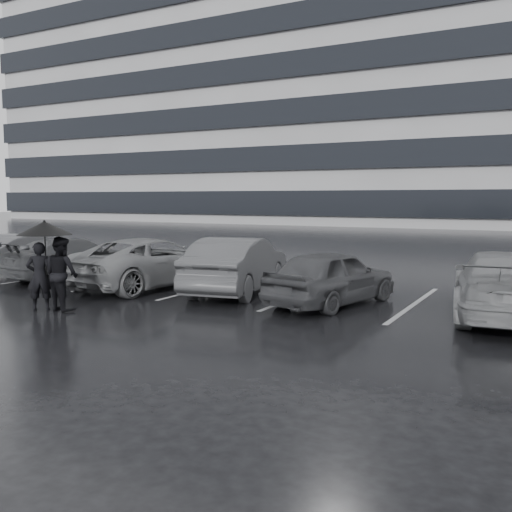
{
  "coord_description": "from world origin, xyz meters",
  "views": [
    {
      "loc": [
        6.36,
        -10.81,
        2.48
      ],
      "look_at": [
        -0.0,
        1.0,
        1.1
      ],
      "focal_mm": 40.0,
      "sensor_mm": 36.0,
      "label": 1
    }
  ],
  "objects_px": {
    "car_west_a": "(237,265)",
    "car_west_c": "(74,258)",
    "pedestrian_right": "(62,273)",
    "car_west_d": "(28,253)",
    "car_west_b": "(152,262)",
    "pedestrian_left": "(40,276)",
    "car_main": "(332,277)",
    "car_east": "(505,284)"
  },
  "relations": [
    {
      "from": "car_west_a",
      "to": "car_west_c",
      "type": "xyz_separation_m",
      "value": [
        -5.69,
        -0.15,
        -0.1
      ]
    },
    {
      "from": "car_west_a",
      "to": "car_west_c",
      "type": "bearing_deg",
      "value": -9.21
    },
    {
      "from": "car_west_c",
      "to": "pedestrian_right",
      "type": "xyz_separation_m",
      "value": [
        3.48,
        -3.71,
        0.19
      ]
    },
    {
      "from": "car_west_d",
      "to": "car_west_a",
      "type": "bearing_deg",
      "value": 177.25
    },
    {
      "from": "car_west_b",
      "to": "pedestrian_left",
      "type": "xyz_separation_m",
      "value": [
        -0.02,
        -3.86,
        0.07
      ]
    },
    {
      "from": "car_west_b",
      "to": "car_west_a",
      "type": "bearing_deg",
      "value": -167.63
    },
    {
      "from": "pedestrian_left",
      "to": "car_west_d",
      "type": "bearing_deg",
      "value": -79.9
    },
    {
      "from": "car_main",
      "to": "car_west_b",
      "type": "xyz_separation_m",
      "value": [
        -5.41,
        0.21,
        0.03
      ]
    },
    {
      "from": "car_main",
      "to": "car_west_c",
      "type": "height_order",
      "value": "car_main"
    },
    {
      "from": "car_west_d",
      "to": "car_west_c",
      "type": "bearing_deg",
      "value": 169.34
    },
    {
      "from": "car_west_b",
      "to": "car_west_d",
      "type": "xyz_separation_m",
      "value": [
        -5.66,
        0.54,
        -0.04
      ]
    },
    {
      "from": "pedestrian_left",
      "to": "car_main",
      "type": "bearing_deg",
      "value": 171.96
    },
    {
      "from": "car_main",
      "to": "car_east",
      "type": "height_order",
      "value": "car_east"
    },
    {
      "from": "car_main",
      "to": "pedestrian_left",
      "type": "xyz_separation_m",
      "value": [
        -5.43,
        -3.65,
        0.11
      ]
    },
    {
      "from": "car_west_a",
      "to": "car_east",
      "type": "height_order",
      "value": "car_west_a"
    },
    {
      "from": "car_west_c",
      "to": "car_west_d",
      "type": "bearing_deg",
      "value": -0.18
    },
    {
      "from": "car_west_b",
      "to": "car_west_d",
      "type": "bearing_deg",
      "value": 1.69
    },
    {
      "from": "car_west_b",
      "to": "pedestrian_left",
      "type": "relative_size",
      "value": 3.24
    },
    {
      "from": "car_west_d",
      "to": "pedestrian_right",
      "type": "height_order",
      "value": "pedestrian_right"
    },
    {
      "from": "car_west_b",
      "to": "pedestrian_right",
      "type": "bearing_deg",
      "value": 103.71
    },
    {
      "from": "car_west_d",
      "to": "pedestrian_left",
      "type": "bearing_deg",
      "value": 141.39
    },
    {
      "from": "car_east",
      "to": "pedestrian_right",
      "type": "distance_m",
      "value": 9.42
    },
    {
      "from": "pedestrian_left",
      "to": "pedestrian_right",
      "type": "distance_m",
      "value": 0.49
    },
    {
      "from": "car_west_c",
      "to": "pedestrian_right",
      "type": "height_order",
      "value": "pedestrian_right"
    },
    {
      "from": "car_west_b",
      "to": "car_west_c",
      "type": "bearing_deg",
      "value": 5.58
    },
    {
      "from": "car_west_c",
      "to": "car_east",
      "type": "xyz_separation_m",
      "value": [
        12.13,
        0.01,
        0.07
      ]
    },
    {
      "from": "car_west_c",
      "to": "car_west_b",
      "type": "bearing_deg",
      "value": -171.76
    },
    {
      "from": "car_west_c",
      "to": "pedestrian_right",
      "type": "distance_m",
      "value": 5.09
    },
    {
      "from": "car_main",
      "to": "pedestrian_left",
      "type": "bearing_deg",
      "value": 46.7
    },
    {
      "from": "car_west_c",
      "to": "pedestrian_right",
      "type": "bearing_deg",
      "value": 142.94
    },
    {
      "from": "car_west_c",
      "to": "car_west_d",
      "type": "distance_m",
      "value": 2.64
    },
    {
      "from": "car_west_a",
      "to": "car_east",
      "type": "bearing_deg",
      "value": 167.97
    },
    {
      "from": "car_west_b",
      "to": "car_main",
      "type": "bearing_deg",
      "value": -175.03
    },
    {
      "from": "car_main",
      "to": "car_west_d",
      "type": "distance_m",
      "value": 11.1
    },
    {
      "from": "car_west_a",
      "to": "car_west_c",
      "type": "distance_m",
      "value": 5.7
    },
    {
      "from": "car_main",
      "to": "car_west_b",
      "type": "bearing_deg",
      "value": 10.58
    },
    {
      "from": "car_west_a",
      "to": "pedestrian_left",
      "type": "bearing_deg",
      "value": 46.36
    },
    {
      "from": "pedestrian_left",
      "to": "pedestrian_right",
      "type": "bearing_deg",
      "value": 166.11
    },
    {
      "from": "pedestrian_right",
      "to": "car_west_a",
      "type": "bearing_deg",
      "value": -108.33
    },
    {
      "from": "car_west_d",
      "to": "pedestrian_right",
      "type": "relative_size",
      "value": 2.37
    },
    {
      "from": "car_main",
      "to": "car_west_b",
      "type": "relative_size",
      "value": 0.78
    },
    {
      "from": "car_west_a",
      "to": "car_west_d",
      "type": "bearing_deg",
      "value": -12.87
    }
  ]
}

